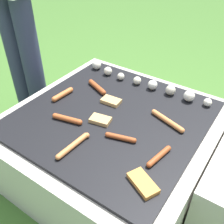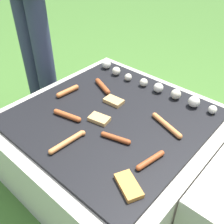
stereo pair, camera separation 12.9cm
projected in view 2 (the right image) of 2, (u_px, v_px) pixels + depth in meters
name	position (u px, v px, depth m)	size (l,w,h in m)	color
ground_plane	(112.00, 167.00, 1.54)	(14.00, 14.00, 0.00)	#3D6628
grill	(112.00, 143.00, 1.43)	(0.98, 0.98, 0.38)	#B2AA9E
sausage_front_center	(67.00, 115.00, 1.29)	(0.16, 0.06, 0.03)	#A34C23
sausage_back_left	(116.00, 138.00, 1.16)	(0.14, 0.06, 0.02)	#93421E
sausage_front_left	(67.00, 142.00, 1.14)	(0.03, 0.19, 0.02)	#C6753D
sausage_mid_left	(103.00, 86.00, 1.50)	(0.16, 0.08, 0.03)	#93421E
sausage_back_center	(150.00, 160.00, 1.05)	(0.05, 0.15, 0.02)	#93421E
sausage_mid_right	(68.00, 91.00, 1.46)	(0.04, 0.15, 0.03)	#B7602D
sausage_back_right	(167.00, 125.00, 1.23)	(0.20, 0.08, 0.02)	#C6753D
bread_slice_center	(99.00, 119.00, 1.27)	(0.11, 0.08, 0.02)	tan
bread_slice_left	(114.00, 101.00, 1.39)	(0.10, 0.07, 0.02)	tan
bread_slice_right	(129.00, 186.00, 0.96)	(0.14, 0.11, 0.02)	#D18438
mushroom_row	(152.00, 85.00, 1.49)	(0.77, 0.08, 0.06)	silver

